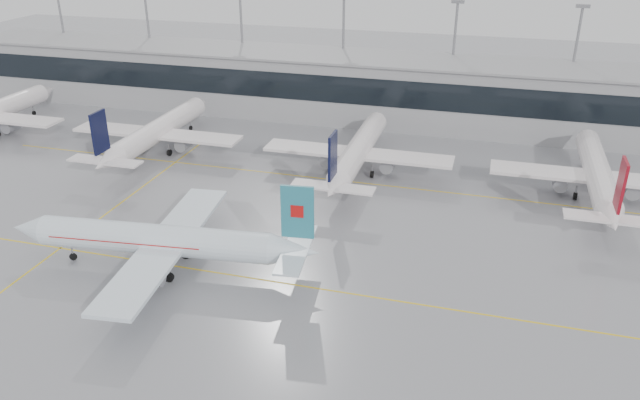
# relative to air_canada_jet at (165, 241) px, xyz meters

# --- Properties ---
(ground) EXTENTS (320.00, 320.00, 0.00)m
(ground) POSITION_rel_air_canada_jet_xyz_m (14.81, 0.71, -3.70)
(ground) COLOR gray
(ground) RESTS_ON ground
(taxi_line_main) EXTENTS (120.00, 0.25, 0.01)m
(taxi_line_main) POSITION_rel_air_canada_jet_xyz_m (14.81, 0.71, -3.69)
(taxi_line_main) COLOR yellow
(taxi_line_main) RESTS_ON ground
(taxi_line_north) EXTENTS (120.00, 0.25, 0.01)m
(taxi_line_north) POSITION_rel_air_canada_jet_xyz_m (14.81, 30.71, -3.69)
(taxi_line_north) COLOR yellow
(taxi_line_north) RESTS_ON ground
(taxi_line_cross) EXTENTS (0.25, 60.00, 0.01)m
(taxi_line_cross) POSITION_rel_air_canada_jet_xyz_m (-15.19, 15.71, -3.69)
(taxi_line_cross) COLOR yellow
(taxi_line_cross) RESTS_ON ground
(terminal) EXTENTS (180.00, 15.00, 12.00)m
(terminal) POSITION_rel_air_canada_jet_xyz_m (14.81, 62.71, 2.30)
(terminal) COLOR #949497
(terminal) RESTS_ON ground
(terminal_glass) EXTENTS (180.00, 0.20, 5.00)m
(terminal_glass) POSITION_rel_air_canada_jet_xyz_m (14.81, 55.16, 3.80)
(terminal_glass) COLOR black
(terminal_glass) RESTS_ON ground
(terminal_roof) EXTENTS (182.00, 16.00, 0.40)m
(terminal_roof) POSITION_rel_air_canada_jet_xyz_m (14.81, 62.71, 8.50)
(terminal_roof) COLOR gray
(terminal_roof) RESTS_ON ground
(light_masts) EXTENTS (156.40, 1.00, 22.60)m
(light_masts) POSITION_rel_air_canada_jet_xyz_m (14.81, 68.71, 9.65)
(light_masts) COLOR gray
(light_masts) RESTS_ON ground
(air_canada_jet) EXTENTS (36.97, 29.83, 11.65)m
(air_canada_jet) POSITION_rel_air_canada_jet_xyz_m (0.00, 0.00, 0.00)
(air_canada_jet) COLOR white
(air_canada_jet) RESTS_ON ground
(parked_jet_b) EXTENTS (29.64, 36.96, 11.72)m
(parked_jet_b) POSITION_rel_air_canada_jet_xyz_m (-20.19, 34.40, 0.01)
(parked_jet_b) COLOR white
(parked_jet_b) RESTS_ON ground
(parked_jet_c) EXTENTS (29.64, 36.96, 11.72)m
(parked_jet_c) POSITION_rel_air_canada_jet_xyz_m (14.81, 34.40, 0.01)
(parked_jet_c) COLOR white
(parked_jet_c) RESTS_ON ground
(parked_jet_d) EXTENTS (29.64, 36.96, 11.72)m
(parked_jet_d) POSITION_rel_air_canada_jet_xyz_m (49.81, 34.40, 0.01)
(parked_jet_d) COLOR white
(parked_jet_d) RESTS_ON ground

